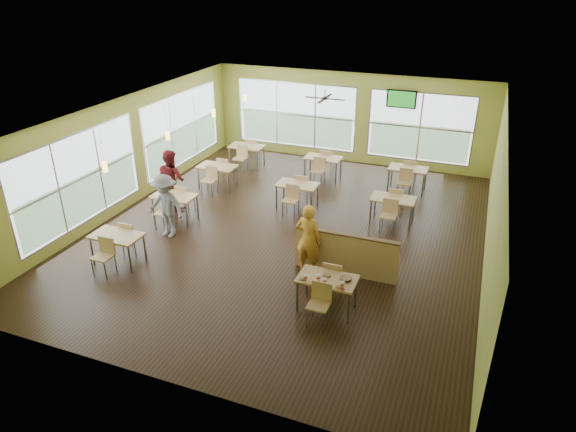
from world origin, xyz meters
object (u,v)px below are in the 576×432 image
Objects in this scene: half_wall_divider at (346,254)px; main_table at (327,283)px; food_basket at (346,278)px; man_plaid at (308,239)px.

main_table is at bearing -90.00° from half_wall_divider.
main_table is 1.45m from half_wall_divider.
main_table is 0.40m from food_basket.
food_basket is (1.21, -1.21, -0.06)m from man_plaid.
man_plaid is at bearing -168.53° from half_wall_divider.
half_wall_divider is at bearing 104.85° from food_basket.
food_basket is at bearing -75.15° from half_wall_divider.
food_basket is (0.37, -1.38, 0.26)m from half_wall_divider.
man_plaid is at bearing 135.11° from food_basket.
half_wall_divider is 9.36× the size of food_basket.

